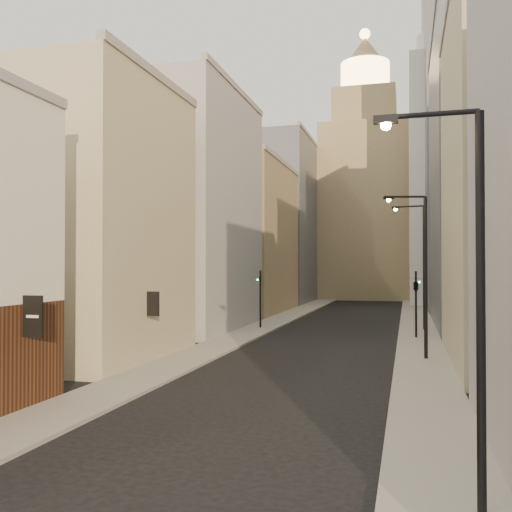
{
  "coord_description": "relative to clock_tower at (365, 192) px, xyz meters",
  "views": [
    {
      "loc": [
        5.7,
        -3.7,
        5.43
      ],
      "look_at": [
        -0.78,
        20.64,
        5.84
      ],
      "focal_mm": 40.0,
      "sensor_mm": 36.0,
      "label": 1
    }
  ],
  "objects": [
    {
      "name": "sidewalk_left",
      "position": [
        -5.5,
        -37.0,
        -17.56
      ],
      "size": [
        3.0,
        140.0,
        0.15
      ],
      "primitive_type": "cube",
      "color": "gray",
      "rests_on": "ground"
    },
    {
      "name": "left_bldg_tan",
      "position": [
        -11.0,
        -32.0,
        -9.13
      ],
      "size": [
        8.0,
        18.0,
        17.0
      ],
      "primitive_type": "cube",
      "color": "#8D7955",
      "rests_on": "ground"
    },
    {
      "name": "right_bldg_wingrid",
      "position": [
        13.0,
        -42.0,
        -4.63
      ],
      "size": [
        8.0,
        20.0,
        26.0
      ],
      "primitive_type": "cube",
      "color": "gray",
      "rests_on": "ground"
    },
    {
      "name": "highrise",
      "position": [
        19.0,
        -14.0,
        8.02
      ],
      "size": [
        21.0,
        23.0,
        51.2
      ],
      "color": "gray",
      "rests_on": "ground"
    },
    {
      "name": "streetlamp_near",
      "position": [
        7.96,
        -82.93,
        -12.64
      ],
      "size": [
        2.29,
        0.24,
        8.75
      ],
      "rotation": [
        0.0,
        0.0,
        -0.01
      ],
      "color": "black",
      "rests_on": "ground"
    },
    {
      "name": "traffic_light_right",
      "position": [
        7.3,
        -52.16,
        -13.83
      ],
      "size": [
        0.74,
        0.74,
        5.0
      ],
      "rotation": [
        0.0,
        0.0,
        3.54
      ],
      "color": "black",
      "rests_on": "ground"
    },
    {
      "name": "left_bldg_grey",
      "position": [
        -11.0,
        -50.0,
        -7.63
      ],
      "size": [
        8.0,
        16.0,
        20.0
      ],
      "primitive_type": "cube",
      "color": "gray",
      "rests_on": "ground"
    },
    {
      "name": "white_tower",
      "position": [
        11.0,
        -14.0,
        0.97
      ],
      "size": [
        8.0,
        8.0,
        41.5
      ],
      "color": "silver",
      "rests_on": "ground"
    },
    {
      "name": "left_bldg_beige",
      "position": [
        -11.0,
        -66.0,
        -9.63
      ],
      "size": [
        8.0,
        12.0,
        16.0
      ],
      "primitive_type": "cube",
      "color": "tan",
      "rests_on": "ground"
    },
    {
      "name": "sidewalk_right",
      "position": [
        7.5,
        -37.0,
        -17.56
      ],
      "size": [
        3.0,
        140.0,
        0.15
      ],
      "primitive_type": "cube",
      "color": "gray",
      "rests_on": "ground"
    },
    {
      "name": "streetlamp_far",
      "position": [
        7.77,
        -46.76,
        -11.69
      ],
      "size": [
        2.73,
        0.56,
        10.41
      ],
      "rotation": [
        0.0,
        0.0,
        -0.12
      ],
      "color": "black",
      "rests_on": "ground"
    },
    {
      "name": "streetlamp_mid",
      "position": [
        7.46,
        -61.93,
        -12.26
      ],
      "size": [
        2.43,
        0.77,
        9.42
      ],
      "rotation": [
        0.0,
        0.0,
        0.24
      ],
      "color": "black",
      "rests_on": "ground"
    },
    {
      "name": "clock_tower",
      "position": [
        0.0,
        0.0,
        0.0
      ],
      "size": [
        14.0,
        14.0,
        44.9
      ],
      "color": "#8D7955",
      "rests_on": "ground"
    },
    {
      "name": "traffic_light_left",
      "position": [
        -5.43,
        -48.68,
        -14.09
      ],
      "size": [
        0.56,
        0.45,
        5.0
      ],
      "rotation": [
        0.0,
        0.0,
        3.02
      ],
      "color": "black",
      "rests_on": "ground"
    },
    {
      "name": "left_bldg_wingrid",
      "position": [
        -11.0,
        -12.0,
        -5.63
      ],
      "size": [
        8.0,
        20.0,
        24.0
      ],
      "primitive_type": "cube",
      "color": "gray",
      "rests_on": "ground"
    }
  ]
}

